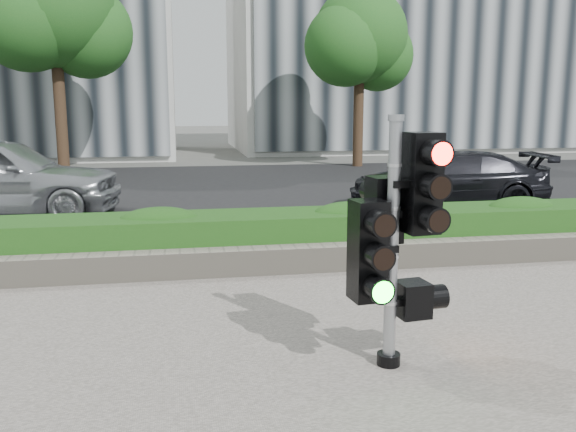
{
  "coord_description": "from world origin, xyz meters",
  "views": [
    {
      "loc": [
        -0.92,
        -5.81,
        2.21
      ],
      "look_at": [
        0.24,
        0.6,
        1.02
      ],
      "focal_mm": 38.0,
      "sensor_mm": 36.0,
      "label": 1
    }
  ],
  "objects": [
    {
      "name": "stone_wall",
      "position": [
        0.0,
        1.9,
        0.2
      ],
      "size": [
        12.0,
        0.32,
        0.34
      ],
      "primitive_type": "cube",
      "color": "gray",
      "rests_on": "sidewalk"
    },
    {
      "name": "ground",
      "position": [
        0.0,
        0.0,
        0.0
      ],
      "size": [
        120.0,
        120.0,
        0.0
      ],
      "primitive_type": "plane",
      "color": "#51514C",
      "rests_on": "ground"
    },
    {
      "name": "curb",
      "position": [
        0.0,
        3.15,
        0.06
      ],
      "size": [
        60.0,
        0.25,
        0.12
      ],
      "primitive_type": "cube",
      "color": "gray",
      "rests_on": "ground"
    },
    {
      "name": "tree_left",
      "position": [
        -4.52,
        14.56,
        5.04
      ],
      "size": [
        4.61,
        4.03,
        7.34
      ],
      "color": "black",
      "rests_on": "ground"
    },
    {
      "name": "road",
      "position": [
        0.0,
        10.0,
        0.01
      ],
      "size": [
        60.0,
        13.0,
        0.02
      ],
      "primitive_type": "cube",
      "color": "black",
      "rests_on": "ground"
    },
    {
      "name": "hedge",
      "position": [
        0.0,
        2.55,
        0.37
      ],
      "size": [
        12.0,
        1.0,
        0.68
      ],
      "primitive_type": "cube",
      "color": "#397624",
      "rests_on": "sidewalk"
    },
    {
      "name": "tree_right",
      "position": [
        5.48,
        15.55,
        4.48
      ],
      "size": [
        4.1,
        3.58,
        6.53
      ],
      "color": "black",
      "rests_on": "ground"
    },
    {
      "name": "traffic_signal",
      "position": [
        0.82,
        -1.12,
        1.2
      ],
      "size": [
        0.75,
        0.58,
        2.11
      ],
      "rotation": [
        0.0,
        0.0,
        0.11
      ],
      "color": "black",
      "rests_on": "sidewalk"
    },
    {
      "name": "car_dark",
      "position": [
        4.76,
        6.35,
        0.63
      ],
      "size": [
        4.39,
        2.27,
        1.22
      ],
      "primitive_type": "imported",
      "rotation": [
        0.0,
        0.0,
        -1.71
      ],
      "color": "black",
      "rests_on": "road"
    },
    {
      "name": "building_right",
      "position": [
        11.0,
        25.0,
        6.0
      ],
      "size": [
        18.0,
        10.0,
        12.0
      ],
      "primitive_type": "cube",
      "color": "#B7B7B2",
      "rests_on": "ground"
    }
  ]
}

